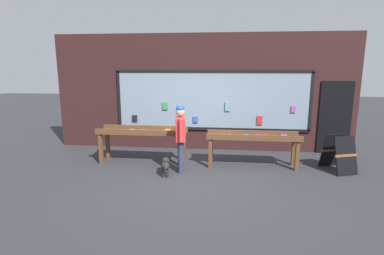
% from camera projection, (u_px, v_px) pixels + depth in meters
% --- Properties ---
extents(ground_plane, '(40.00, 40.00, 0.00)m').
position_uv_depth(ground_plane, '(193.00, 175.00, 7.00)').
color(ground_plane, '#2D2D33').
extents(shopfront_facade, '(8.96, 0.29, 3.46)m').
position_uv_depth(shopfront_facade, '(204.00, 93.00, 8.98)').
color(shopfront_facade, '#331919').
rests_on(shopfront_facade, ground_plane).
extents(display_table_left, '(2.31, 0.63, 0.94)m').
position_uv_depth(display_table_left, '(143.00, 135.00, 7.79)').
color(display_table_left, brown).
rests_on(display_table_left, ground_plane).
extents(display_table_right, '(2.31, 0.58, 0.88)m').
position_uv_depth(display_table_right, '(253.00, 140.00, 7.50)').
color(display_table_right, brown).
rests_on(display_table_right, ground_plane).
extents(person_browsing, '(0.30, 0.64, 1.63)m').
position_uv_depth(person_browsing, '(180.00, 133.00, 7.05)').
color(person_browsing, '#2D334C').
rests_on(person_browsing, ground_plane).
extents(small_dog, '(0.26, 0.55, 0.38)m').
position_uv_depth(small_dog, '(165.00, 165.00, 6.96)').
color(small_dog, black).
rests_on(small_dog, ground_plane).
extents(sandwich_board_sign, '(0.76, 0.89, 0.89)m').
position_uv_depth(sandwich_board_sign, '(339.00, 153.00, 7.23)').
color(sandwich_board_sign, black).
rests_on(sandwich_board_sign, ground_plane).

